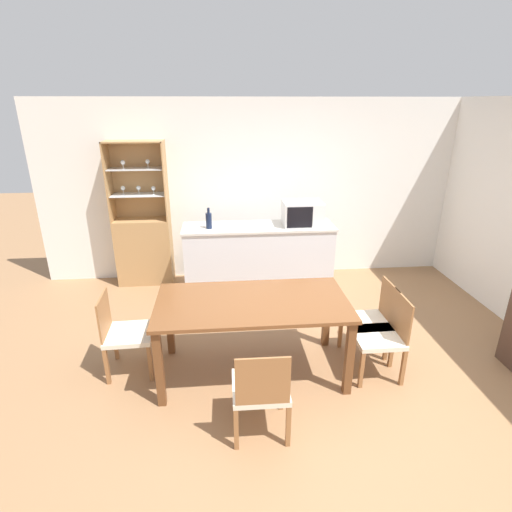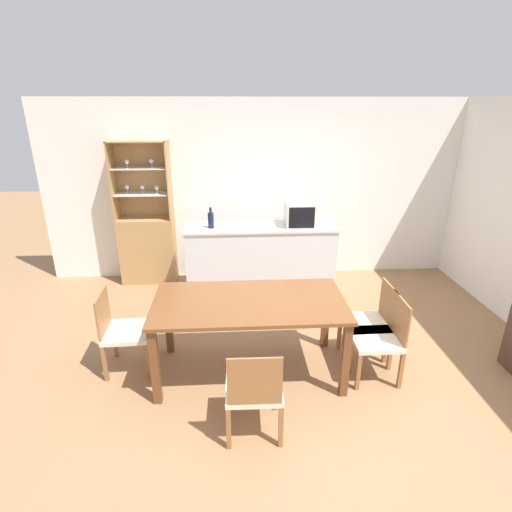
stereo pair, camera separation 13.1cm
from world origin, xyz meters
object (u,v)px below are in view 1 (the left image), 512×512
Objects in this scene: display_cabinet at (144,242)px; microwave at (302,213)px; dining_table at (252,310)px; dining_chair_side_left_far at (125,333)px; dining_chair_side_right_far at (371,321)px; wine_bottle at (209,220)px; dining_chair_head_near at (261,389)px; dining_chair_side_right_near at (382,336)px.

display_cabinet is 2.29m from microwave.
microwave is at bearing 65.27° from dining_table.
dining_table is 1.25m from dining_chair_side_left_far.
microwave is (-0.41, 1.62, 0.70)m from dining_chair_side_right_far.
wine_bottle reaches higher than dining_chair_side_right_far.
display_cabinet is 2.45× the size of dining_chair_head_near.
dining_chair_side_right_far is 1.81m from microwave.
display_cabinet reaches higher than wine_bottle.
display_cabinet is 1.13× the size of dining_table.
microwave is 1.89× the size of wine_bottle.
dining_chair_side_right_far is at bearing -43.71° from wine_bottle.
dining_chair_side_right_far is 1.60× the size of microwave.
wine_bottle reaches higher than dining_chair_side_left_far.
display_cabinet is 3.35m from dining_chair_side_right_far.
display_cabinet is 3.53m from dining_chair_side_right_near.
dining_table is 2.16× the size of dining_chair_side_left_far.
wine_bottle is at bearing 103.83° from dining_table.
dining_chair_side_left_far is at bearing 173.73° from dining_table.
wine_bottle is (0.95, -0.55, 0.45)m from display_cabinet.
dining_chair_side_right_far and dining_chair_side_left_far have the same top height.
microwave reaches higher than dining_chair_head_near.
microwave is at bearing 12.96° from dining_chair_side_right_far.
dining_chair_side_right_far is at bearing 37.84° from dining_chair_head_near.
microwave reaches higher than dining_chair_side_left_far.
dining_chair_head_near is 2.60m from wine_bottle.
display_cabinet is 2.45× the size of dining_chair_side_right_near.
display_cabinet reaches higher than dining_chair_side_right_far.
microwave is at bearing 2.42° from wine_bottle.
dining_chair_head_near is 1.00× the size of dining_chair_side_right_far.
dining_table is at bearing 83.90° from dining_chair_side_right_near.
dining_table is 3.47× the size of microwave.
wine_bottle is at bearing 44.99° from dining_chair_side_right_far.
dining_table is at bearing 90.74° from dining_chair_head_near.
dining_chair_side_right_near is at bearing -6.36° from dining_table.
dining_chair_head_near is 3.03× the size of wine_bottle.
wine_bottle is (-0.42, 1.70, 0.39)m from dining_table.
dining_chair_head_near is at bearing -107.67° from microwave.
microwave reaches higher than dining_chair_side_right_near.
dining_chair_side_right_near is (1.22, -0.14, -0.26)m from dining_table.
dining_chair_side_right_near is at bearing -42.65° from display_cabinet.
dining_table is at bearing 81.74° from dining_chair_side_left_far.
display_cabinet is at bearing 47.61° from dining_chair_side_right_near.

